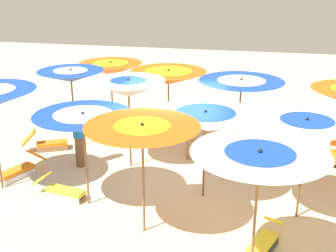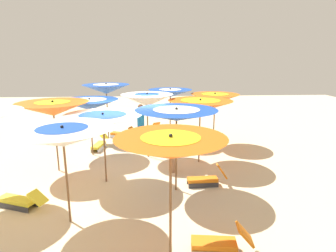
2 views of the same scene
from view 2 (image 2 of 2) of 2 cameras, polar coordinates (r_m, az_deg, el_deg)
name	(u,v)px [view 2 (image 2 of 2)]	position (r m, az deg, el deg)	size (l,w,h in m)	color
ground	(128,170)	(9.79, -8.08, -8.77)	(36.80, 36.80, 0.04)	beige
beach_umbrella_1	(63,137)	(6.47, -20.49, -2.09)	(2.20, 2.20, 2.30)	brown
beach_umbrella_2	(171,148)	(4.98, 0.53, -4.42)	(2.00, 2.00, 2.41)	brown
beach_umbrella_3	(53,109)	(9.73, -22.21, 3.25)	(2.24, 2.24, 2.38)	brown
beach_umbrella_4	(103,120)	(8.39, -13.01, 1.26)	(2.29, 2.29, 2.16)	brown
beach_umbrella_5	(176,115)	(7.60, 1.72, 2.24)	(2.24, 2.24, 2.40)	brown
beach_umbrella_6	(90,105)	(11.00, -15.56, 4.21)	(2.16, 2.16, 2.23)	brown
beach_umbrella_7	(147,100)	(10.35, -4.23, 5.26)	(1.90, 1.90, 2.46)	brown
beach_umbrella_8	(200,106)	(9.87, 6.54, 4.10)	(2.25, 2.25, 2.32)	brown
beach_umbrella_9	(106,89)	(13.21, -12.39, 7.33)	(2.12, 2.12, 2.57)	brown
beach_umbrella_10	(170,93)	(12.38, 0.45, 6.64)	(1.90, 1.90, 2.40)	brown
beach_umbrella_11	(215,99)	(12.12, 9.46, 5.50)	(2.05, 2.05, 2.26)	brown
lounger_0	(99,144)	(12.07, -13.71, -3.56)	(0.56, 1.37, 0.56)	silver
lounger_1	(206,179)	(8.56, 7.62, -10.57)	(1.17, 0.36, 0.63)	#333338
lounger_2	(219,243)	(6.01, 10.23, -22.19)	(1.22, 0.51, 0.60)	olive
lounger_3	(123,134)	(13.42, -9.11, -1.58)	(1.38, 0.86, 0.58)	silver
lounger_4	(160,133)	(13.43, -1.58, -1.33)	(0.91, 1.33, 0.65)	olive
lounger_5	(20,201)	(8.25, -27.76, -13.19)	(1.40, 0.81, 0.52)	#333338
beachgoer_0	(173,148)	(9.22, 0.96, -4.38)	(0.30, 0.30, 1.62)	#A3704C
beachgoer_1	(141,124)	(11.91, -5.51, 0.36)	(0.30, 0.30, 1.82)	brown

